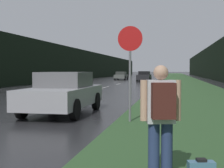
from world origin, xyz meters
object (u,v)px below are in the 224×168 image
(stop_sign, at_px, (130,62))
(hitchhiker_with_backpack, at_px, (161,115))
(car_passing_far, at_px, (144,76))
(car_oncoming, at_px, (121,76))
(car_passing_near, at_px, (63,93))

(stop_sign, relative_size, hitchhiker_with_backpack, 1.76)
(stop_sign, xyz_separation_m, car_passing_far, (-2.64, 34.31, -1.10))
(hitchhiker_with_backpack, bearing_deg, car_passing_far, 82.81)
(hitchhiker_with_backpack, xyz_separation_m, car_passing_far, (-3.76, 39.32, -0.22))
(stop_sign, xyz_separation_m, car_oncoming, (-7.01, 41.11, -1.15))
(car_passing_near, bearing_deg, car_passing_far, -90.00)
(car_passing_near, xyz_separation_m, car_oncoming, (-4.36, 39.71, -0.08))
(hitchhiker_with_backpack, relative_size, car_oncoming, 0.37)
(car_passing_far, distance_m, car_oncoming, 8.08)
(stop_sign, distance_m, car_passing_near, 3.17)
(stop_sign, distance_m, hitchhiker_with_backpack, 5.21)
(hitchhiker_with_backpack, distance_m, car_passing_far, 39.50)
(car_oncoming, bearing_deg, hitchhiker_with_backpack, -80.01)
(hitchhiker_with_backpack, distance_m, car_oncoming, 46.83)
(car_passing_near, xyz_separation_m, car_passing_far, (0.00, 32.91, -0.03))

